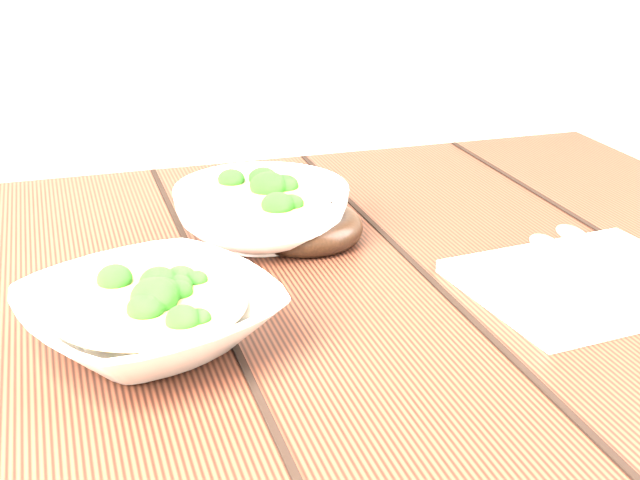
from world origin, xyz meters
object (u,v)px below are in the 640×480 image
napkin (587,283)px  soup_bowl_back (262,211)px  soup_bowl_front (150,315)px  table (240,412)px  trivet (305,227)px

napkin → soup_bowl_back: bearing=134.6°
soup_bowl_front → soup_bowl_back: size_ratio=1.08×
table → soup_bowl_front: 0.18m
soup_bowl_back → napkin: soup_bowl_back is taller
trivet → napkin: (0.21, -0.19, -0.01)m
table → napkin: size_ratio=5.65×
soup_bowl_back → napkin: 0.33m
table → soup_bowl_back: size_ratio=5.18×
table → soup_bowl_back: 0.20m
soup_bowl_front → soup_bowl_back: soup_bowl_back is taller
table → napkin: napkin is taller
trivet → napkin: bearing=-41.9°
soup_bowl_front → napkin: soup_bowl_front is taller
soup_bowl_back → trivet: 0.05m
soup_bowl_front → napkin: size_ratio=1.18×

